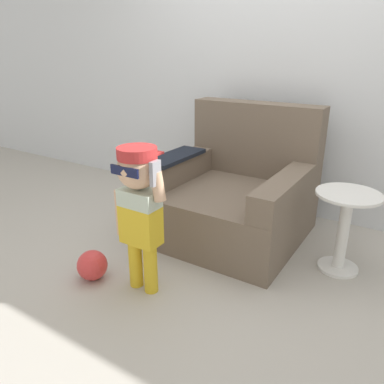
{
  "coord_description": "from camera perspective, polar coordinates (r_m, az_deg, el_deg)",
  "views": [
    {
      "loc": [
        1.08,
        -2.24,
        1.34
      ],
      "look_at": [
        -0.13,
        -0.35,
        0.48
      ],
      "focal_mm": 35.0,
      "sensor_mm": 36.0,
      "label": 1
    }
  ],
  "objects": [
    {
      "name": "toy_ball",
      "position": [
        2.43,
        -14.96,
        -10.72
      ],
      "size": [
        0.19,
        0.19,
        0.19
      ],
      "color": "#D13838",
      "rests_on": "ground_plane"
    },
    {
      "name": "armchair",
      "position": [
        2.86,
        6.55,
        -0.19
      ],
      "size": [
        1.05,
        1.03,
        0.96
      ],
      "color": "#6B5B4C",
      "rests_on": "ground_plane"
    },
    {
      "name": "ground_plane",
      "position": [
        2.82,
        6.01,
        -7.56
      ],
      "size": [
        10.0,
        10.0,
        0.0
      ],
      "primitive_type": "plane",
      "color": "#ADA89E"
    },
    {
      "name": "wall_back",
      "position": [
        3.24,
        13.89,
        19.64
      ],
      "size": [
        10.0,
        0.05,
        2.6
      ],
      "color": "silver",
      "rests_on": "ground_plane"
    },
    {
      "name": "side_table",
      "position": [
        2.52,
        22.19,
        -4.62
      ],
      "size": [
        0.39,
        0.39,
        0.53
      ],
      "color": "white",
      "rests_on": "ground_plane"
    },
    {
      "name": "person_child",
      "position": [
        2.06,
        -8.06,
        -0.96
      ],
      "size": [
        0.35,
        0.26,
        0.86
      ],
      "color": "gold",
      "rests_on": "ground_plane"
    }
  ]
}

